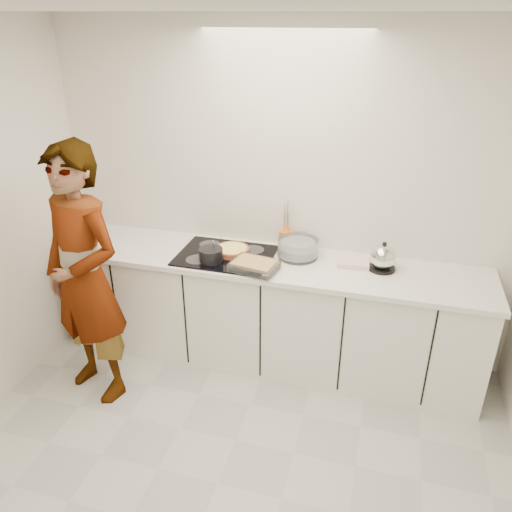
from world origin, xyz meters
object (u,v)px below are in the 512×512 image
(utensil_crock, at_px, (286,239))
(cook, at_px, (84,278))
(tart_dish, at_px, (232,250))
(saucepan, at_px, (211,255))
(kettle, at_px, (383,258))
(hob, at_px, (226,255))
(mixing_bowl, at_px, (298,249))
(baking_dish, at_px, (254,265))

(utensil_crock, bearing_deg, cook, -142.25)
(utensil_crock, bearing_deg, tart_dish, -146.98)
(saucepan, height_order, kettle, kettle)
(tart_dish, height_order, utensil_crock, utensil_crock)
(tart_dish, bearing_deg, hob, -132.87)
(tart_dish, bearing_deg, mixing_bowl, 11.67)
(hob, bearing_deg, baking_dish, -32.31)
(kettle, relative_size, cook, 0.13)
(saucepan, xyz_separation_m, mixing_bowl, (0.60, 0.27, 0.00))
(hob, xyz_separation_m, tart_dish, (0.04, 0.04, 0.03))
(tart_dish, distance_m, kettle, 1.13)
(kettle, height_order, utensil_crock, kettle)
(saucepan, bearing_deg, hob, 61.43)
(tart_dish, relative_size, kettle, 1.28)
(baking_dish, relative_size, cook, 0.19)
(saucepan, relative_size, mixing_bowl, 0.47)
(tart_dish, distance_m, utensil_crock, 0.44)
(cook, bearing_deg, saucepan, 54.30)
(tart_dish, height_order, kettle, kettle)
(mixing_bowl, bearing_deg, baking_dish, -128.31)
(baking_dish, bearing_deg, mixing_bowl, 51.69)
(tart_dish, relative_size, baking_dish, 0.89)
(hob, distance_m, tart_dish, 0.06)
(utensil_crock, bearing_deg, mixing_bowl, -48.92)
(cook, bearing_deg, utensil_crock, 56.33)
(mixing_bowl, bearing_deg, utensil_crock, 131.08)
(baking_dish, distance_m, kettle, 0.93)
(baking_dish, distance_m, utensil_crock, 0.48)
(baking_dish, xyz_separation_m, utensil_crock, (0.13, 0.46, 0.02))
(kettle, bearing_deg, cook, -158.98)
(tart_dish, distance_m, baking_dish, 0.33)
(kettle, xyz_separation_m, utensil_crock, (-0.75, 0.18, -0.02))
(hob, xyz_separation_m, mixing_bowl, (0.53, 0.14, 0.06))
(cook, bearing_deg, hob, 57.84)
(saucepan, height_order, utensil_crock, saucepan)
(mixing_bowl, bearing_deg, tart_dish, -168.33)
(saucepan, relative_size, baking_dish, 0.54)
(baking_dish, distance_m, cook, 1.19)
(tart_dish, height_order, saucepan, saucepan)
(mixing_bowl, relative_size, cook, 0.22)
(tart_dish, bearing_deg, cook, -140.33)
(hob, relative_size, mixing_bowl, 1.76)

